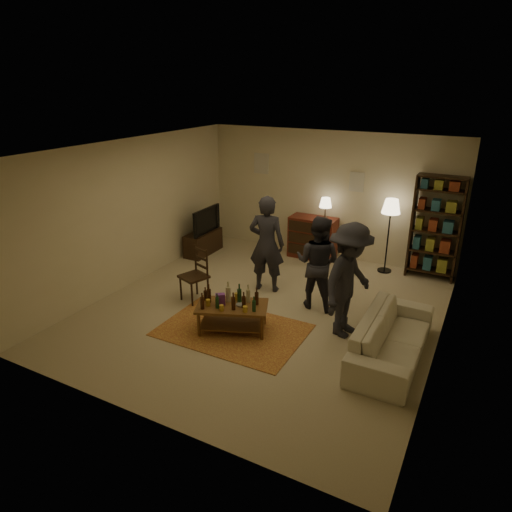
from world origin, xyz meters
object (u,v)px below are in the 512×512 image
Objects in this scene: tv_stand at (203,237)px; dresser at (313,236)px; bookshelf at (436,227)px; sofa at (392,338)px; dining_chair at (196,273)px; person_right at (318,263)px; coffee_table at (231,308)px; person_left at (267,244)px; person_by_sofa at (349,281)px; floor_lamp at (391,211)px.

dresser is (2.25, 0.91, 0.09)m from tv_stand.
bookshelf is 3.26m from sofa.
tv_stand reaches higher than dining_chair.
person_right reaches higher than dresser.
coffee_table is 0.59× the size of sofa.
tv_stand is 0.78× the size of dresser.
sofa is (4.64, -2.20, -0.08)m from tv_stand.
bookshelf is at bearing 60.05° from dining_chair.
person_left reaches higher than tv_stand.
dresser is 0.67× the size of bookshelf.
dresser is at bearing -105.88° from person_left.
person_by_sofa is (3.89, -1.89, 0.50)m from tv_stand.
coffee_table is 0.68× the size of person_left.
sofa is at bearing -25.34° from tv_stand.
dresser reaches higher than tv_stand.
person_by_sofa reaches higher than person_right.
coffee_table is 3.91m from floor_lamp.
dining_chair is 0.48× the size of bookshelf.
bookshelf reaches higher than person_by_sofa.
dining_chair is 2.11m from person_right.
person_by_sofa is at bearing -59.76° from dresser.
sofa is 2.86m from person_left.
sofa is 1.17× the size of person_by_sofa.
sofa is at bearing -52.46° from dresser.
sofa is (3.44, -0.22, -0.21)m from dining_chair.
person_right is (1.06, -0.21, -0.09)m from person_left.
person_by_sofa is at bearing -89.28° from floor_lamp.
dresser is 0.65× the size of sofa.
bookshelf is 0.88m from floor_lamp.
person_right reaches higher than tv_stand.
tv_stand is 2.40m from person_left.
dining_chair is at bearing -58.68° from tv_stand.
floor_lamp is (1.60, -0.06, 0.79)m from dresser.
dining_chair is 1.35m from person_left.
person_by_sofa reaches higher than floor_lamp.
dining_chair is 2.71m from person_by_sofa.
dining_chair is at bearing 35.06° from person_left.
floor_lamp is at bearing 66.62° from dining_chair.
dining_chair is at bearing 22.04° from person_right.
person_right is at bearing 57.23° from sofa.
person_left is 1.01× the size of person_by_sofa.
person_right is at bearing 157.61° from person_left.
dining_chair reaches higher than coffee_table.
dining_chair is at bearing 102.88° from person_by_sofa.
dining_chair is 3.45m from sofa.
coffee_table is 0.81× the size of floor_lamp.
person_left is at bearing -132.90° from floor_lamp.
person_left is at bearing -9.62° from person_right.
dining_chair is 0.47× the size of sofa.
bookshelf is at bearing 1.57° from dresser.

